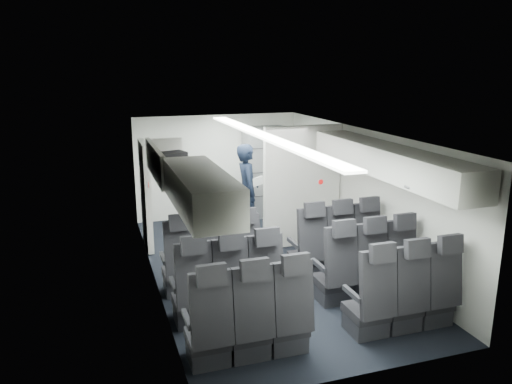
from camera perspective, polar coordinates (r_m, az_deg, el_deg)
cabin_shell at (r=7.67m, az=0.93°, el=-0.89°), size 3.41×6.01×2.16m
seat_row_front at (r=7.43m, az=2.26°, el=-7.29°), size 3.33×0.56×1.24m
seat_row_mid at (r=6.66m, az=5.00°, el=-9.98°), size 3.33×0.56×1.24m
seat_row_rear at (r=5.92m, az=8.50°, el=-13.32°), size 3.33×0.56×1.24m
overhead_bin_left_rear at (r=5.26m, az=-6.36°, el=0.18°), size 0.53×1.80×0.40m
overhead_bin_left_front_open at (r=6.96m, az=-9.67°, el=2.51°), size 0.64×1.70×0.72m
overhead_bin_right_rear at (r=6.42m, az=18.89°, el=2.07°), size 0.53×1.80×0.40m
overhead_bin_right_front at (r=7.86m, az=11.28°, el=4.69°), size 0.53×1.70×0.40m
bulkhead_partition at (r=8.75m, az=5.29°, el=0.64°), size 1.40×0.15×2.13m
galley_unit at (r=10.52m, az=0.98°, el=2.31°), size 0.85×0.52×1.90m
boarding_door at (r=8.86m, az=-12.49°, el=-0.29°), size 0.12×1.27×1.86m
flight_attendant at (r=9.17m, az=-1.00°, el=0.08°), size 0.50×0.69×1.76m
carry_on_bag at (r=7.25m, az=-9.58°, el=3.64°), size 0.45×0.37×0.23m
papers at (r=9.14m, az=0.23°, el=1.23°), size 0.22×0.04×0.15m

